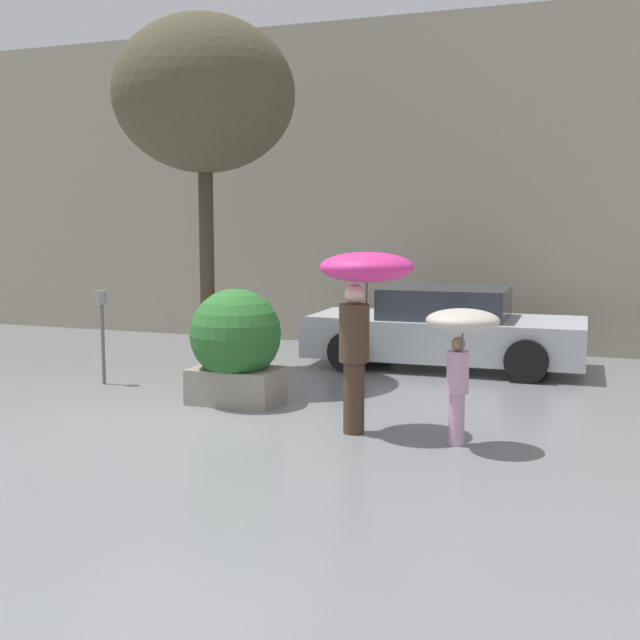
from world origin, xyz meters
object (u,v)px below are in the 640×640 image
at_px(person_child, 461,336).
at_px(parking_meter, 102,318).
at_px(planter_box, 236,344).
at_px(person_adult, 363,290).
at_px(parked_car_near, 445,330).
at_px(street_tree, 204,96).

bearing_deg(person_child, parking_meter, -137.82).
relative_size(planter_box, person_adult, 0.74).
distance_m(planter_box, parking_meter, 2.36).
distance_m(person_child, parked_car_near, 4.69).
xyz_separation_m(person_adult, street_tree, (-3.09, 2.19, 2.53)).
bearing_deg(parked_car_near, person_adult, 177.56).
relative_size(person_child, parked_car_near, 0.33).
relative_size(planter_box, parking_meter, 1.10).
distance_m(person_child, parking_meter, 5.59).
distance_m(person_child, street_tree, 5.69).
distance_m(person_adult, parked_car_near, 4.41).
xyz_separation_m(planter_box, street_tree, (-1.14, 1.38, 3.35)).
bearing_deg(parked_car_near, planter_box, 148.36).
relative_size(parked_car_near, street_tree, 0.83).
relative_size(person_adult, parking_meter, 1.48).
distance_m(planter_box, person_child, 3.27).
bearing_deg(planter_box, street_tree, 129.46).
height_order(person_adult, street_tree, street_tree).
bearing_deg(street_tree, parked_car_near, 33.91).
distance_m(parked_car_near, parking_meter, 5.30).
relative_size(person_adult, person_child, 1.38).
bearing_deg(parking_meter, street_tree, 39.38).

